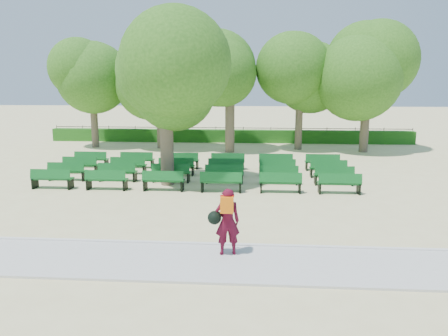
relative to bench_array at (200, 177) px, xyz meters
name	(u,v)px	position (x,y,z in m)	size (l,w,h in m)	color
ground	(208,189)	(0.61, -1.95, -0.09)	(120.00, 120.00, 0.00)	beige
paving	(176,262)	(0.61, -9.35, -0.06)	(30.00, 2.20, 0.06)	beige
curb	(183,244)	(0.61, -8.20, -0.04)	(30.00, 0.12, 0.10)	silver
hedge	(229,136)	(0.61, 12.05, 0.36)	(26.00, 0.70, 0.90)	#205D18
fence	(230,141)	(0.61, 12.45, -0.09)	(26.00, 0.10, 1.02)	black
tree_line	(225,151)	(0.61, 8.05, -0.09)	(21.80, 6.80, 7.04)	#356B1C
bench_array	(200,177)	(0.00, 0.00, 0.00)	(1.70, 0.62, 1.05)	#0F5A1F
tree_among	(165,80)	(-1.22, -1.22, 4.32)	(4.41, 4.41, 6.43)	brown
person	(226,221)	(1.81, -8.84, 0.86)	(0.83, 0.53, 1.71)	#4B0A1C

